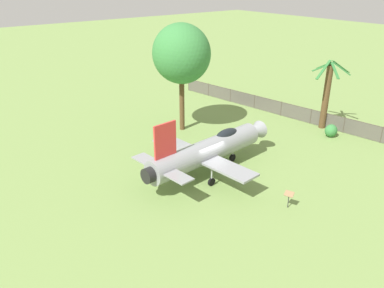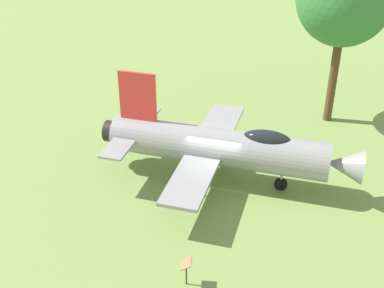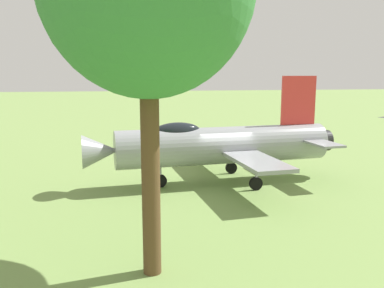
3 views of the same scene
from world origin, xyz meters
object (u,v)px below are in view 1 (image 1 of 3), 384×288
at_px(palm_tree, 326,95).
at_px(info_plaque, 289,196).
at_px(display_jet, 210,149).
at_px(shade_tree, 181,54).
at_px(shrub_near_fence, 331,131).

relative_size(palm_tree, info_plaque, 5.84).
bearing_deg(display_jet, info_plaque, -88.60).
relative_size(shade_tree, palm_tree, 1.50).
height_order(palm_tree, shrub_near_fence, palm_tree).
bearing_deg(palm_tree, shade_tree, 53.85).
distance_m(display_jet, shade_tree, 10.57).
bearing_deg(palm_tree, shrub_near_fence, 144.21).
relative_size(display_jet, shrub_near_fence, 10.16).
distance_m(shrub_near_fence, info_plaque, 13.59).
bearing_deg(shade_tree, info_plaque, 169.71).
xyz_separation_m(display_jet, info_plaque, (-6.90, -0.84, -1.01)).
bearing_deg(shade_tree, palm_tree, -126.15).
bearing_deg(shrub_near_fence, info_plaque, 112.81).
distance_m(shade_tree, info_plaque, 16.76).
distance_m(shade_tree, palm_tree, 14.31).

